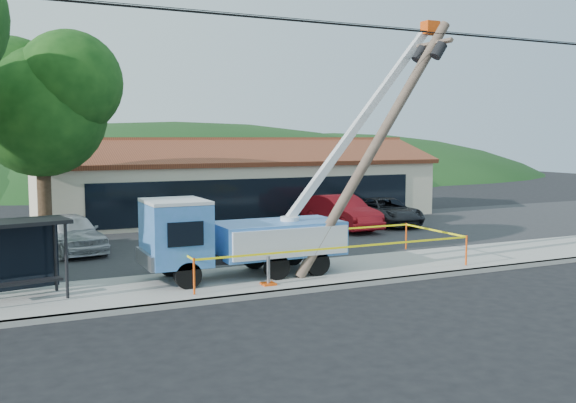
{
  "coord_description": "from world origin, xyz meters",
  "views": [
    {
      "loc": [
        -9.09,
        -14.88,
        4.68
      ],
      "look_at": [
        0.27,
        5.0,
        2.47
      ],
      "focal_mm": 40.0,
      "sensor_mm": 36.0,
      "label": 1
    }
  ],
  "objects_px": {
    "utility_truck": "(241,233)",
    "car_red": "(341,231)",
    "car_dark": "(385,226)",
    "leaning_pole": "(383,133)",
    "car_white": "(12,262)",
    "bus_shelter": "(23,241)",
    "car_silver": "(71,255)"
  },
  "relations": [
    {
      "from": "utility_truck",
      "to": "car_red",
      "type": "distance_m",
      "value": 11.98
    },
    {
      "from": "car_red",
      "to": "car_dark",
      "type": "height_order",
      "value": "car_red"
    },
    {
      "from": "utility_truck",
      "to": "car_dark",
      "type": "height_order",
      "value": "utility_truck"
    },
    {
      "from": "car_red",
      "to": "car_dark",
      "type": "bearing_deg",
      "value": 5.97
    },
    {
      "from": "leaning_pole",
      "to": "car_red",
      "type": "height_order",
      "value": "leaning_pole"
    },
    {
      "from": "leaning_pole",
      "to": "car_white",
      "type": "relative_size",
      "value": 1.65
    },
    {
      "from": "bus_shelter",
      "to": "car_red",
      "type": "bearing_deg",
      "value": 18.9
    },
    {
      "from": "car_silver",
      "to": "car_dark",
      "type": "bearing_deg",
      "value": -5.56
    },
    {
      "from": "car_silver",
      "to": "car_white",
      "type": "height_order",
      "value": "car_silver"
    },
    {
      "from": "utility_truck",
      "to": "car_silver",
      "type": "bearing_deg",
      "value": 122.04
    },
    {
      "from": "leaning_pole",
      "to": "car_silver",
      "type": "bearing_deg",
      "value": 138.35
    },
    {
      "from": "car_white",
      "to": "car_dark",
      "type": "xyz_separation_m",
      "value": [
        18.17,
        2.23,
        0.0
      ]
    },
    {
      "from": "car_silver",
      "to": "car_red",
      "type": "distance_m",
      "value": 13.06
    },
    {
      "from": "bus_shelter",
      "to": "leaning_pole",
      "type": "bearing_deg",
      "value": -14.75
    },
    {
      "from": "car_red",
      "to": "car_white",
      "type": "bearing_deg",
      "value": -176.43
    },
    {
      "from": "car_silver",
      "to": "car_white",
      "type": "distance_m",
      "value": 2.3
    },
    {
      "from": "car_dark",
      "to": "leaning_pole",
      "type": "bearing_deg",
      "value": -120.62
    },
    {
      "from": "utility_truck",
      "to": "car_dark",
      "type": "relative_size",
      "value": 2.13
    },
    {
      "from": "leaning_pole",
      "to": "bus_shelter",
      "type": "bearing_deg",
      "value": 175.44
    },
    {
      "from": "leaning_pole",
      "to": "car_dark",
      "type": "height_order",
      "value": "leaning_pole"
    },
    {
      "from": "bus_shelter",
      "to": "car_dark",
      "type": "relative_size",
      "value": 0.5
    },
    {
      "from": "car_silver",
      "to": "utility_truck",
      "type": "bearing_deg",
      "value": -69.09
    },
    {
      "from": "leaning_pole",
      "to": "bus_shelter",
      "type": "relative_size",
      "value": 3.38
    },
    {
      "from": "leaning_pole",
      "to": "car_white",
      "type": "distance_m",
      "value": 14.52
    },
    {
      "from": "leaning_pole",
      "to": "car_red",
      "type": "bearing_deg",
      "value": 67.94
    },
    {
      "from": "bus_shelter",
      "to": "car_dark",
      "type": "bearing_deg",
      "value": 15.96
    },
    {
      "from": "leaning_pole",
      "to": "bus_shelter",
      "type": "distance_m",
      "value": 11.77
    },
    {
      "from": "leaning_pole",
      "to": "car_white",
      "type": "xyz_separation_m",
      "value": [
        -11.43,
        7.54,
        -4.82
      ]
    },
    {
      "from": "bus_shelter",
      "to": "car_red",
      "type": "relative_size",
      "value": 0.5
    },
    {
      "from": "leaning_pole",
      "to": "car_dark",
      "type": "bearing_deg",
      "value": 55.42
    },
    {
      "from": "car_silver",
      "to": "car_dark",
      "type": "distance_m",
      "value": 16.06
    },
    {
      "from": "utility_truck",
      "to": "leaning_pole",
      "type": "relative_size",
      "value": 1.25
    }
  ]
}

